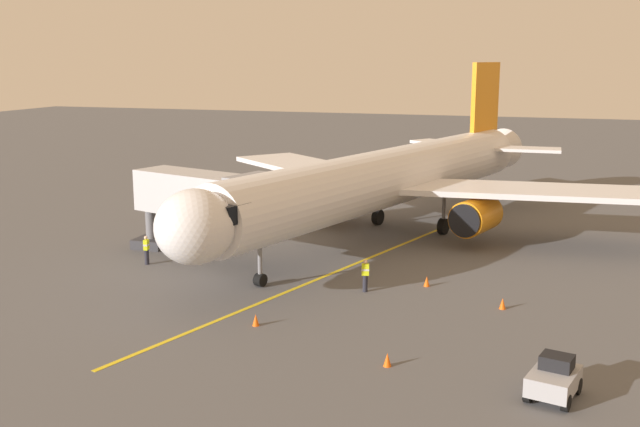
{
  "coord_description": "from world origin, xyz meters",
  "views": [
    {
      "loc": [
        -10.91,
        48.31,
        11.86
      ],
      "look_at": [
        2.31,
        7.84,
        3.0
      ],
      "focal_mm": 42.12,
      "sensor_mm": 36.0,
      "label": 1
    }
  ],
  "objects": [
    {
      "name": "ground_plane",
      "position": [
        0.0,
        0.0,
        0.0
      ],
      "size": [
        220.0,
        220.0,
        0.0
      ],
      "primitive_type": "plane",
      "color": "#565659"
    },
    {
      "name": "safety_cone_wing_port",
      "position": [
        -4.46,
        10.37,
        0.28
      ],
      "size": [
        0.32,
        0.32,
        0.55
      ],
      "primitive_type": "cone",
      "color": "#F2590F",
      "rests_on": "ground"
    },
    {
      "name": "tug_near_nose",
      "position": [
        11.98,
        -0.66,
        0.7
      ],
      "size": [
        2.14,
        2.65,
        1.5
      ],
      "color": "black",
      "rests_on": "ground"
    },
    {
      "name": "tug_portside",
      "position": [
        -11.09,
        22.13,
        0.7
      ],
      "size": [
        2.03,
        2.59,
        1.5
      ],
      "color": "#9E9EA3",
      "rests_on": "ground"
    },
    {
      "name": "safety_cone_nose_right",
      "position": [
        -8.58,
        12.87,
        0.28
      ],
      "size": [
        0.32,
        0.32,
        0.55
      ],
      "primitive_type": "cone",
      "color": "#F2590F",
      "rests_on": "ground"
    },
    {
      "name": "ground_crew_marshaller",
      "position": [
        11.88,
        11.17,
        0.89
      ],
      "size": [
        0.32,
        0.44,
        1.71
      ],
      "color": "#23232D",
      "rests_on": "ground"
    },
    {
      "name": "jet_bridge",
      "position": [
        8.32,
        9.14,
        3.76
      ],
      "size": [
        11.41,
        5.81,
        5.4
      ],
      "color": "#B7B7BC",
      "rests_on": "ground"
    },
    {
      "name": "ground_crew_wing_walker",
      "position": [
        -1.59,
        12.26,
        0.89
      ],
      "size": [
        0.45,
        0.35,
        1.71
      ],
      "color": "#23232D",
      "rests_on": "ground"
    },
    {
      "name": "safety_cone_wing_starboard",
      "position": [
        -4.86,
        21.29,
        0.28
      ],
      "size": [
        0.32,
        0.32,
        0.55
      ],
      "primitive_type": "cone",
      "color": "#F2590F",
      "rests_on": "ground"
    },
    {
      "name": "apron_lead_in_line",
      "position": [
        -0.03,
        6.18,
        0.01
      ],
      "size": [
        11.92,
        38.32,
        0.01
      ],
      "primitive_type": "cube",
      "rotation": [
        0.0,
        0.0,
        -0.3
      ],
      "color": "yellow",
      "rests_on": "ground"
    },
    {
      "name": "airplane",
      "position": [
        -0.11,
        -0.08,
        4.0
      ],
      "size": [
        33.29,
        39.47,
        11.5
      ],
      "color": "white",
      "rests_on": "ground"
    },
    {
      "name": "safety_cone_nose_left",
      "position": [
        1.81,
        18.69,
        0.28
      ],
      "size": [
        0.32,
        0.32,
        0.55
      ],
      "primitive_type": "cone",
      "color": "#F2590F",
      "rests_on": "ground"
    }
  ]
}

